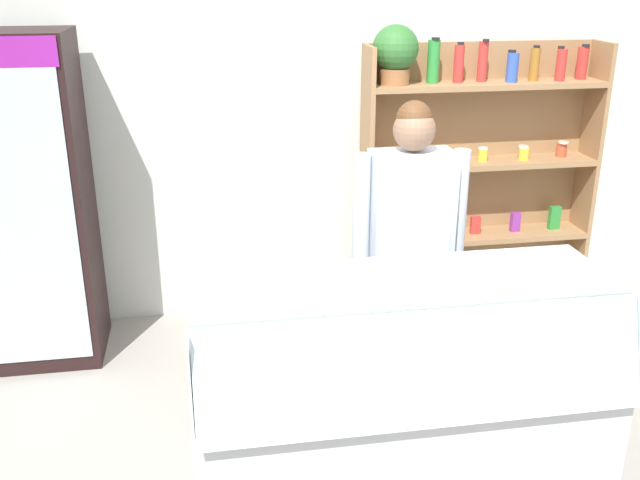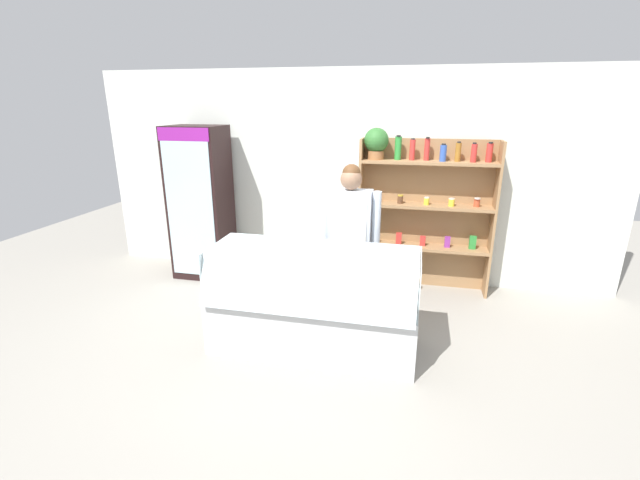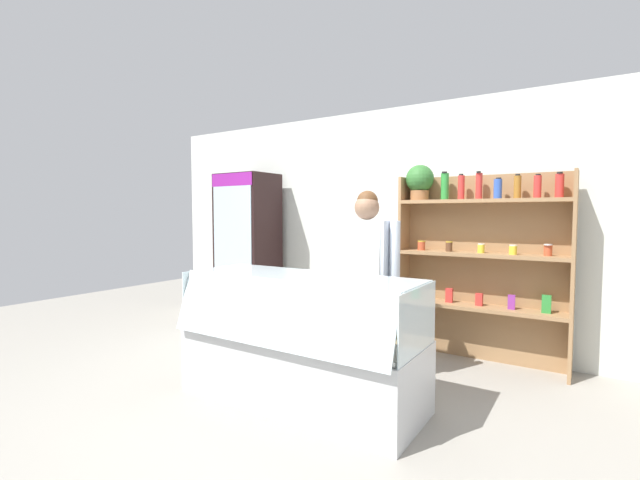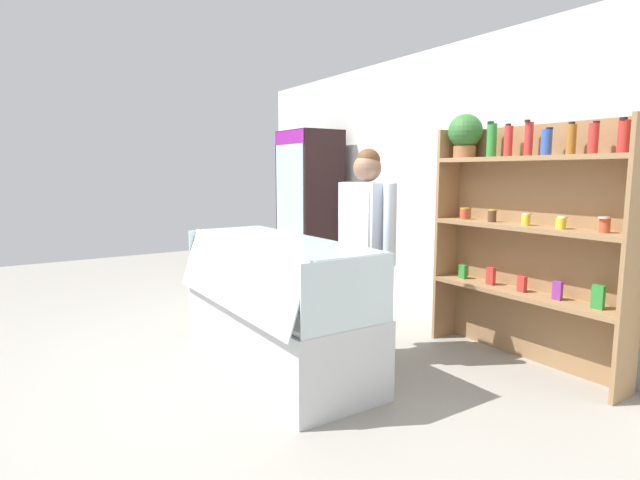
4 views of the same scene
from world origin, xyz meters
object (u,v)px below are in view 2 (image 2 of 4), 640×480
drinks_fridge (201,203)px  shelving_unit (418,199)px  deli_display_case (313,318)px  shop_clerk (350,230)px

drinks_fridge → shelving_unit: size_ratio=1.00×
drinks_fridge → shelving_unit: (2.81, 0.20, 0.15)m
deli_display_case → shop_clerk: 1.02m
deli_display_case → shelving_unit: bearing=61.9°
drinks_fridge → shop_clerk: 2.28m
shelving_unit → deli_display_case: size_ratio=1.03×
deli_display_case → shop_clerk: bearing=71.8°
drinks_fridge → shop_clerk: bearing=-20.5°
drinks_fridge → deli_display_case: bearing=-38.3°
shelving_unit → shop_clerk: bearing=-124.2°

